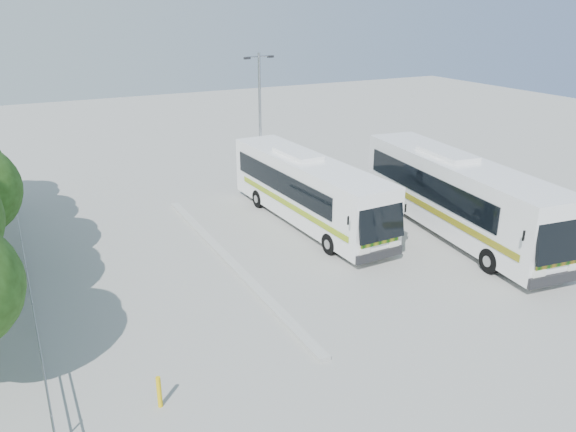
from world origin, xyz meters
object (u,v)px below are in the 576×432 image
coach_adjacent (457,194)px  coach_main (308,189)px  lamppost (260,117)px  bollard (159,392)px

coach_adjacent → coach_main: bearing=148.6°
coach_main → lamppost: 6.35m
coach_adjacent → bollard: 16.83m
lamppost → coach_adjacent: bearing=-73.5°
lamppost → bollard: (-10.33, -16.00, -3.83)m
coach_adjacent → bollard: (-15.74, -5.80, -1.48)m
lamppost → bollard: 19.43m
bollard → coach_main: bearing=45.0°
bollard → lamppost: bearing=57.1°
coach_adjacent → lamppost: (-5.40, 10.21, 2.36)m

